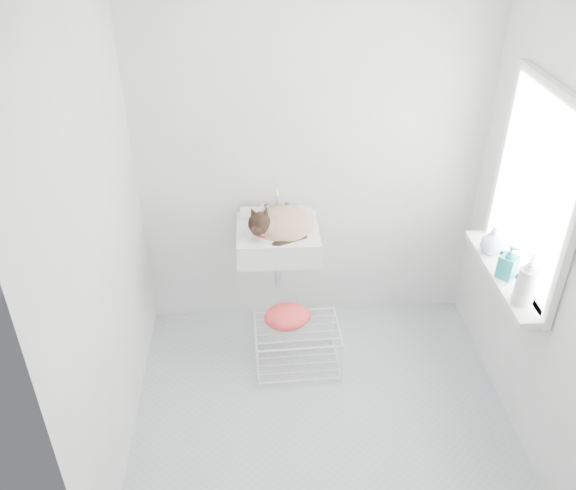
{
  "coord_description": "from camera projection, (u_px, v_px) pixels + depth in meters",
  "views": [
    {
      "loc": [
        -0.35,
        -2.46,
        2.79
      ],
      "look_at": [
        -0.17,
        0.5,
        0.88
      ],
      "focal_mm": 37.72,
      "sensor_mm": 36.0,
      "label": 1
    }
  ],
  "objects": [
    {
      "name": "floor",
      "position": [
        322.0,
        414.0,
        3.59
      ],
      "size": [
        2.2,
        2.0,
        0.02
      ],
      "primitive_type": "cube",
      "color": "#A0A7AD",
      "rests_on": "ground"
    },
    {
      "name": "bottle_a",
      "position": [
        521.0,
        302.0,
        3.12
      ],
      "size": [
        0.13,
        0.13,
        0.24
      ],
      "primitive_type": "imported",
      "rotation": [
        0.0,
        0.0,
        5.77
      ],
      "color": "white",
      "rests_on": "windowsill"
    },
    {
      "name": "wire_rack",
      "position": [
        297.0,
        347.0,
        3.86
      ],
      "size": [
        0.53,
        0.38,
        0.31
      ],
      "primitive_type": "cube",
      "rotation": [
        0.0,
        0.0,
        0.04
      ],
      "color": "silver",
      "rests_on": "floor"
    },
    {
      "name": "window_frame",
      "position": [
        534.0,
        191.0,
        3.08
      ],
      "size": [
        0.04,
        0.9,
        1.1
      ],
      "primitive_type": "cube",
      "color": "white",
      "rests_on": "right_wall"
    },
    {
      "name": "towel",
      "position": [
        287.0,
        320.0,
        3.79
      ],
      "size": [
        0.32,
        0.26,
        0.12
      ],
      "primitive_type": "ellipsoid",
      "rotation": [
        0.0,
        0.0,
        0.19
      ],
      "color": "orange",
      "rests_on": "wire_rack"
    },
    {
      "name": "sink",
      "position": [
        278.0,
        228.0,
        3.74
      ],
      "size": [
        0.51,
        0.44,
        0.2
      ],
      "primitive_type": "cube",
      "color": "white",
      "rests_on": "back_wall"
    },
    {
      "name": "bottle_b",
      "position": [
        505.0,
        277.0,
        3.31
      ],
      "size": [
        0.13,
        0.13,
        0.2
      ],
      "primitive_type": "imported",
      "rotation": [
        0.0,
        0.0,
        0.75
      ],
      "color": "#186A6F",
      "rests_on": "windowsill"
    },
    {
      "name": "back_wall",
      "position": [
        311.0,
        151.0,
        3.76
      ],
      "size": [
        2.2,
        0.02,
        2.5
      ],
      "primitive_type": "cube",
      "color": "white",
      "rests_on": "ground"
    },
    {
      "name": "window_glass",
      "position": [
        537.0,
        191.0,
        3.09
      ],
      "size": [
        0.01,
        0.8,
        1.0
      ],
      "primitive_type": "cube",
      "color": "white",
      "rests_on": "right_wall"
    },
    {
      "name": "cat",
      "position": [
        280.0,
        224.0,
        3.71
      ],
      "size": [
        0.44,
        0.38,
        0.26
      ],
      "rotation": [
        0.0,
        0.0,
        0.16
      ],
      "color": "tan",
      "rests_on": "sink"
    },
    {
      "name": "faucet",
      "position": [
        276.0,
        195.0,
        3.82
      ],
      "size": [
        0.18,
        0.13,
        0.18
      ],
      "primitive_type": null,
      "color": "silver",
      "rests_on": "sink"
    },
    {
      "name": "bottle_c",
      "position": [
        490.0,
        253.0,
        3.52
      ],
      "size": [
        0.18,
        0.18,
        0.17
      ],
      "primitive_type": "imported",
      "rotation": [
        0.0,
        0.0,
        3.63
      ],
      "color": "silver",
      "rests_on": "windowsill"
    },
    {
      "name": "right_wall",
      "position": [
        552.0,
        228.0,
        2.97
      ],
      "size": [
        0.02,
        2.0,
        2.5
      ],
      "primitive_type": "cube",
      "color": "white",
      "rests_on": "ground"
    },
    {
      "name": "windowsill",
      "position": [
        503.0,
        275.0,
        3.36
      ],
      "size": [
        0.16,
        0.88,
        0.04
      ],
      "primitive_type": "cube",
      "color": "white",
      "rests_on": "right_wall"
    },
    {
      "name": "left_wall",
      "position": [
        99.0,
        243.0,
        2.86
      ],
      "size": [
        0.02,
        2.0,
        2.5
      ],
      "primitive_type": "cube",
      "color": "white",
      "rests_on": "ground"
    }
  ]
}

